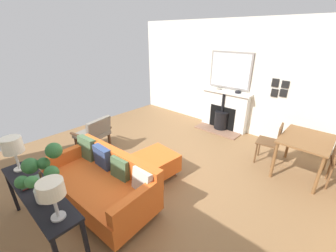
{
  "coord_description": "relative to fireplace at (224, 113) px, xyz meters",
  "views": [
    {
      "loc": [
        2.18,
        2.52,
        2.4
      ],
      "look_at": [
        -0.75,
        -0.13,
        0.68
      ],
      "focal_mm": 22.99,
      "sensor_mm": 36.0,
      "label": 1
    }
  ],
  "objects": [
    {
      "name": "ground_plane",
      "position": [
        2.79,
        -0.01,
        -0.45
      ],
      "size": [
        5.99,
        5.92,
        0.01
      ],
      "primitive_type": "cube",
      "color": "olive"
    },
    {
      "name": "wall_left",
      "position": [
        -0.2,
        -0.01,
        0.91
      ],
      "size": [
        0.12,
        5.92,
        2.72
      ],
      "primitive_type": "cube",
      "color": "silver",
      "rests_on": "ground"
    },
    {
      "name": "fireplace",
      "position": [
        0.0,
        0.0,
        0.0
      ],
      "size": [
        0.62,
        1.32,
        1.03
      ],
      "color": "brown",
      "rests_on": "ground"
    },
    {
      "name": "mirror_over_mantel",
      "position": [
        -0.11,
        0.0,
        1.09
      ],
      "size": [
        0.04,
        1.09,
        0.89
      ],
      "color": "gray"
    },
    {
      "name": "mantel_bowl_near",
      "position": [
        -0.02,
        -0.22,
        0.6
      ],
      "size": [
        0.14,
        0.14,
        0.04
      ],
      "color": "#9E9384",
      "rests_on": "fireplace"
    },
    {
      "name": "mantel_bowl_far",
      "position": [
        -0.02,
        0.31,
        0.61
      ],
      "size": [
        0.14,
        0.14,
        0.05
      ],
      "color": "black",
      "rests_on": "fireplace"
    },
    {
      "name": "sofa",
      "position": [
        3.69,
        0.02,
        -0.11
      ],
      "size": [
        0.97,
        1.81,
        0.79
      ],
      "color": "#B2B2B7",
      "rests_on": "ground"
    },
    {
      "name": "ottoman",
      "position": [
        2.69,
        0.15,
        -0.2
      ],
      "size": [
        0.71,
        0.71,
        0.42
      ],
      "color": "#B2B2B7",
      "rests_on": "ground"
    },
    {
      "name": "armchair_accent",
      "position": [
        2.93,
        -1.48,
        -0.01
      ],
      "size": [
        0.77,
        0.7,
        0.77
      ],
      "color": "#4C3321",
      "rests_on": "ground"
    },
    {
      "name": "console_table",
      "position": [
        4.52,
        0.03,
        0.18
      ],
      "size": [
        0.34,
        1.61,
        0.72
      ],
      "color": "black",
      "rests_on": "ground"
    },
    {
      "name": "table_lamp_near_end",
      "position": [
        4.52,
        -0.57,
        0.63
      ],
      "size": [
        0.24,
        0.24,
        0.47
      ],
      "color": "white",
      "rests_on": "console_table"
    },
    {
      "name": "table_lamp_far_end",
      "position": [
        4.52,
        0.64,
        0.61
      ],
      "size": [
        0.24,
        0.24,
        0.43
      ],
      "color": "#B2B2B7",
      "rests_on": "console_table"
    },
    {
      "name": "potted_plant",
      "position": [
        4.47,
        0.25,
        0.59
      ],
      "size": [
        0.52,
        0.4,
        0.59
      ],
      "color": "silver",
      "rests_on": "console_table"
    },
    {
      "name": "book_stack",
      "position": [
        4.52,
        -0.13,
        0.3
      ],
      "size": [
        0.24,
        0.21,
        0.04
      ],
      "color": "#B23833",
      "rests_on": "console_table"
    },
    {
      "name": "dining_table",
      "position": [
        0.9,
        2.07,
        0.18
      ],
      "size": [
        1.0,
        0.77,
        0.73
      ],
      "color": "brown",
      "rests_on": "ground"
    },
    {
      "name": "dining_chair_near_fireplace",
      "position": [
        0.89,
        1.54,
        0.05
      ],
      "size": [
        0.45,
        0.45,
        0.83
      ],
      "color": "brown",
      "rests_on": "ground"
    },
    {
      "name": "photo_gallery_row",
      "position": [
        -0.13,
        1.2,
        0.83
      ],
      "size": [
        0.02,
        0.36,
        0.4
      ],
      "color": "black"
    }
  ]
}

